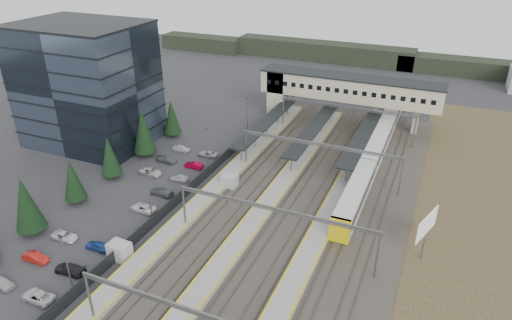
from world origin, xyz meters
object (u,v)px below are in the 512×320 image
at_px(relay_cabin_near, 120,251).
at_px(footbridge, 336,89).
at_px(relay_cabin_far, 230,181).
at_px(office_building, 87,85).
at_px(train, 377,147).
at_px(billboard, 427,226).

xyz_separation_m(relay_cabin_near, footbridge, (14.16, 59.65, 6.72)).
relative_size(relay_cabin_near, relay_cabin_far, 1.19).
bearing_deg(office_building, footbridge, 34.47).
distance_m(office_building, relay_cabin_near, 43.28).
distance_m(train, billboard, 28.85).
bearing_deg(relay_cabin_far, relay_cabin_near, -102.73).
height_order(office_building, relay_cabin_near, office_building).
bearing_deg(billboard, relay_cabin_near, -153.64).
height_order(relay_cabin_near, billboard, billboard).
relative_size(office_building, relay_cabin_far, 9.58).
bearing_deg(train, billboard, -67.24).
xyz_separation_m(relay_cabin_far, billboard, (32.38, -4.43, 2.59)).
xyz_separation_m(office_building, train, (56.00, 15.54, -10.08)).
relative_size(footbridge, billboard, 6.56).
height_order(relay_cabin_near, relay_cabin_far, relay_cabin_near).
relative_size(relay_cabin_far, footbridge, 0.06).
distance_m(relay_cabin_far, billboard, 32.79).
distance_m(footbridge, train, 19.86).
xyz_separation_m(office_building, relay_cabin_far, (34.76, -6.60, -11.03)).
bearing_deg(office_building, relay_cabin_far, -10.75).
bearing_deg(billboard, relay_cabin_far, 172.22).
bearing_deg(office_building, billboard, -9.32).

